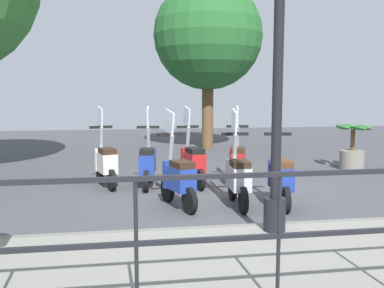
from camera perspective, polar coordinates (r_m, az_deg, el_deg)
ground_plane at (r=7.58m, az=4.00°, el=-6.88°), size 28.00×28.00×0.00m
promenade_walkway at (r=4.68m, az=13.01°, el=-14.95°), size 2.20×20.00×0.15m
fence_railing at (r=3.53m, az=19.79°, el=-8.57°), size 0.04×16.03×1.07m
lamp_post_near at (r=5.09m, az=11.40°, el=10.13°), size 0.26×0.90×4.40m
tree_distant at (r=13.73m, az=2.14°, el=14.23°), size 3.39×3.39×5.27m
potted_palm at (r=10.70m, az=20.58°, el=-0.83°), size 1.06×0.66×1.05m
scooter_near_0 at (r=6.93m, az=11.71°, el=-4.23°), size 1.23×0.46×1.54m
scooter_near_1 at (r=6.81m, az=6.15°, el=-4.31°), size 1.23×0.44×1.54m
scooter_near_2 at (r=6.70m, az=-1.87°, el=-4.46°), size 1.20×0.55×1.54m
scooter_far_0 at (r=8.36m, az=6.07°, el=-2.22°), size 1.22×0.51×1.54m
scooter_far_1 at (r=8.23m, az=0.07°, el=-2.33°), size 1.22×0.48×1.54m
scooter_far_2 at (r=8.18m, az=-5.95°, el=-2.43°), size 1.23×0.44×1.54m
scooter_far_3 at (r=8.34m, az=-11.46°, el=-2.35°), size 1.20×0.55×1.54m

